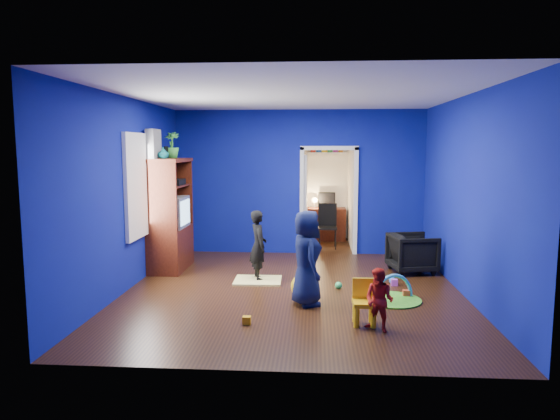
# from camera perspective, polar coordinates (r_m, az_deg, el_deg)

# --- Properties ---
(floor) EXTENTS (5.00, 5.50, 0.01)m
(floor) POSITION_cam_1_polar(r_m,az_deg,el_deg) (7.62, 1.47, -9.21)
(floor) COLOR black
(floor) RESTS_ON ground
(ceiling) EXTENTS (5.00, 5.50, 0.01)m
(ceiling) POSITION_cam_1_polar(r_m,az_deg,el_deg) (7.35, 1.55, 13.04)
(ceiling) COLOR white
(ceiling) RESTS_ON wall_back
(wall_back) EXTENTS (5.00, 0.02, 2.90)m
(wall_back) POSITION_cam_1_polar(r_m,az_deg,el_deg) (10.08, 2.18, 3.17)
(wall_back) COLOR navy
(wall_back) RESTS_ON floor
(wall_front) EXTENTS (5.00, 0.02, 2.90)m
(wall_front) POSITION_cam_1_polar(r_m,az_deg,el_deg) (4.62, 0.03, -1.47)
(wall_front) COLOR navy
(wall_front) RESTS_ON floor
(wall_left) EXTENTS (0.02, 5.50, 2.90)m
(wall_left) POSITION_cam_1_polar(r_m,az_deg,el_deg) (7.86, -17.04, 1.76)
(wall_left) COLOR navy
(wall_left) RESTS_ON floor
(wall_right) EXTENTS (0.02, 5.50, 2.90)m
(wall_right) POSITION_cam_1_polar(r_m,az_deg,el_deg) (7.65, 20.56, 1.48)
(wall_right) COLOR navy
(wall_right) RESTS_ON floor
(alcove) EXTENTS (1.00, 1.75, 2.50)m
(alcove) POSITION_cam_1_polar(r_m,az_deg,el_deg) (10.97, 5.46, 2.41)
(alcove) COLOR silver
(alcove) RESTS_ON floor
(armchair) EXTENTS (0.87, 0.85, 0.67)m
(armchair) POSITION_cam_1_polar(r_m,az_deg,el_deg) (8.95, 14.90, -4.76)
(armchair) COLOR black
(armchair) RESTS_ON floor
(child_black) EXTENTS (0.40, 0.48, 1.14)m
(child_black) POSITION_cam_1_polar(r_m,az_deg,el_deg) (8.11, -2.49, -4.06)
(child_black) COLOR black
(child_black) RESTS_ON floor
(child_navy) EXTENTS (0.57, 0.72, 1.30)m
(child_navy) POSITION_cam_1_polar(r_m,az_deg,el_deg) (6.83, 3.06, -5.49)
(child_navy) COLOR #10123B
(child_navy) RESTS_ON floor
(toddler_red) EXTENTS (0.46, 0.44, 0.75)m
(toddler_red) POSITION_cam_1_polar(r_m,az_deg,el_deg) (6.03, 11.28, -10.06)
(toddler_red) COLOR red
(toddler_red) RESTS_ON floor
(vase) EXTENTS (0.21, 0.21, 0.19)m
(vase) POSITION_cam_1_polar(r_m,az_deg,el_deg) (8.61, -13.22, 6.36)
(vase) COLOR #0D666D
(vase) RESTS_ON tv_armoire
(potted_plant) EXTENTS (0.28, 0.28, 0.46)m
(potted_plant) POSITION_cam_1_polar(r_m,az_deg,el_deg) (9.11, -12.27, 7.27)
(potted_plant) COLOR green
(potted_plant) RESTS_ON tv_armoire
(tv_armoire) EXTENTS (0.58, 1.14, 1.96)m
(tv_armoire) POSITION_cam_1_polar(r_m,az_deg,el_deg) (8.97, -12.46, -0.49)
(tv_armoire) COLOR #42180B
(tv_armoire) RESTS_ON floor
(crt_tv) EXTENTS (0.46, 0.70, 0.54)m
(crt_tv) POSITION_cam_1_polar(r_m,az_deg,el_deg) (8.96, -12.22, -0.24)
(crt_tv) COLOR silver
(crt_tv) RESTS_ON tv_armoire
(yellow_blanket) EXTENTS (0.76, 0.61, 0.03)m
(yellow_blanket) POSITION_cam_1_polar(r_m,az_deg,el_deg) (8.14, -2.55, -8.04)
(yellow_blanket) COLOR #F2E07A
(yellow_blanket) RESTS_ON floor
(hopper_ball) EXTENTS (0.36, 0.36, 0.36)m
(hopper_ball) POSITION_cam_1_polar(r_m,az_deg,el_deg) (7.19, 2.66, -8.74)
(hopper_ball) COLOR yellow
(hopper_ball) RESTS_ON floor
(kid_chair) EXTENTS (0.29, 0.29, 0.50)m
(kid_chair) POSITION_cam_1_polar(r_m,az_deg,el_deg) (6.24, 9.62, -10.63)
(kid_chair) COLOR yellow
(kid_chair) RESTS_ON floor
(play_mat) EXTENTS (0.81, 0.81, 0.02)m
(play_mat) POSITION_cam_1_polar(r_m,az_deg,el_deg) (7.32, 12.69, -9.97)
(play_mat) COLOR #449521
(play_mat) RESTS_ON floor
(toy_arch) EXTENTS (0.65, 0.42, 0.73)m
(toy_arch) POSITION_cam_1_polar(r_m,az_deg,el_deg) (7.32, 12.70, -9.91)
(toy_arch) COLOR #3F8CD8
(toy_arch) RESTS_ON floor
(window_left) EXTENTS (0.03, 0.95, 1.55)m
(window_left) POSITION_cam_1_polar(r_m,az_deg,el_deg) (8.17, -16.09, 2.69)
(window_left) COLOR white
(window_left) RESTS_ON wall_left
(curtain) EXTENTS (0.14, 0.42, 2.40)m
(curtain) POSITION_cam_1_polar(r_m,az_deg,el_deg) (8.68, -14.07, 1.00)
(curtain) COLOR slate
(curtain) RESTS_ON floor
(doorway) EXTENTS (1.16, 0.10, 2.10)m
(doorway) POSITION_cam_1_polar(r_m,az_deg,el_deg) (10.12, 5.57, 0.88)
(doorway) COLOR white
(doorway) RESTS_ON floor
(study_desk) EXTENTS (0.88, 0.44, 0.75)m
(study_desk) POSITION_cam_1_polar(r_m,az_deg,el_deg) (11.70, 5.33, -1.61)
(study_desk) COLOR #3D140A
(study_desk) RESTS_ON floor
(desk_monitor) EXTENTS (0.40, 0.05, 0.32)m
(desk_monitor) POSITION_cam_1_polar(r_m,az_deg,el_deg) (11.75, 5.35, 1.25)
(desk_monitor) COLOR black
(desk_monitor) RESTS_ON study_desk
(desk_lamp) EXTENTS (0.14, 0.14, 0.14)m
(desk_lamp) POSITION_cam_1_polar(r_m,az_deg,el_deg) (11.69, 3.98, 1.13)
(desk_lamp) COLOR #FFD88C
(desk_lamp) RESTS_ON study_desk
(folding_chair) EXTENTS (0.40, 0.40, 0.92)m
(folding_chair) POSITION_cam_1_polar(r_m,az_deg,el_deg) (10.74, 5.45, -1.94)
(folding_chair) COLOR black
(folding_chair) RESTS_ON floor
(book_shelf) EXTENTS (0.88, 0.24, 0.04)m
(book_shelf) POSITION_cam_1_polar(r_m,az_deg,el_deg) (11.68, 5.41, 6.47)
(book_shelf) COLOR white
(book_shelf) RESTS_ON study_desk
(toy_0) EXTENTS (0.10, 0.08, 0.10)m
(toy_0) POSITION_cam_1_polar(r_m,az_deg,el_deg) (7.53, 14.24, -9.24)
(toy_0) COLOR red
(toy_0) RESTS_ON floor
(toy_1) EXTENTS (0.11, 0.11, 0.11)m
(toy_1) POSITION_cam_1_polar(r_m,az_deg,el_deg) (8.17, 12.74, -7.85)
(toy_1) COLOR blue
(toy_1) RESTS_ON floor
(toy_2) EXTENTS (0.10, 0.08, 0.10)m
(toy_2) POSITION_cam_1_polar(r_m,az_deg,el_deg) (6.24, -3.83, -12.47)
(toy_2) COLOR #EFA00C
(toy_2) RESTS_ON floor
(toy_3) EXTENTS (0.11, 0.11, 0.11)m
(toy_3) POSITION_cam_1_polar(r_m,az_deg,el_deg) (7.77, 6.71, -8.51)
(toy_3) COLOR #36BD5B
(toy_3) RESTS_ON floor
(toy_4) EXTENTS (0.10, 0.08, 0.10)m
(toy_4) POSITION_cam_1_polar(r_m,az_deg,el_deg) (8.08, 12.93, -8.07)
(toy_4) COLOR #D04EC7
(toy_4) RESTS_ON floor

